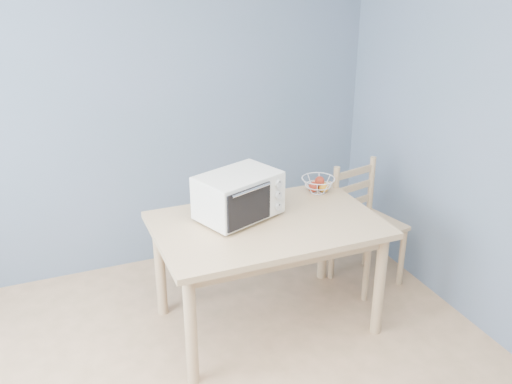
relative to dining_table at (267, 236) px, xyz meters
name	(u,v)px	position (x,y,z in m)	size (l,w,h in m)	color
room	(211,244)	(-0.72, -1.12, 0.65)	(4.01, 4.51, 2.61)	tan
dining_table	(267,236)	(0.00, 0.00, 0.00)	(1.40, 0.90, 0.75)	tan
toaster_oven	(236,196)	(-0.16, 0.12, 0.26)	(0.59, 0.51, 0.30)	white
fruit_basket	(318,184)	(0.52, 0.31, 0.16)	(0.28, 0.28, 0.12)	white
dining_chair	(365,226)	(0.89, 0.24, -0.20)	(0.50, 0.50, 0.91)	tan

